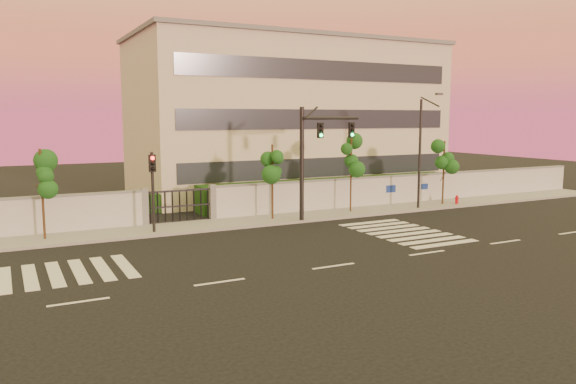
% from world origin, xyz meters
% --- Properties ---
extents(ground, '(120.00, 120.00, 0.00)m').
position_xyz_m(ground, '(0.00, 0.00, 0.00)').
color(ground, black).
rests_on(ground, ground).
extents(sidewalk, '(60.00, 3.00, 0.15)m').
position_xyz_m(sidewalk, '(0.00, 10.50, 0.07)').
color(sidewalk, gray).
rests_on(sidewalk, ground).
extents(perimeter_wall, '(60.00, 0.36, 2.20)m').
position_xyz_m(perimeter_wall, '(0.10, 12.00, 1.07)').
color(perimeter_wall, '#AEB0B5').
rests_on(perimeter_wall, ground).
extents(hedge_row, '(41.00, 4.25, 1.80)m').
position_xyz_m(hedge_row, '(1.17, 14.74, 0.82)').
color(hedge_row, '#163610').
rests_on(hedge_row, ground).
extents(institutional_building, '(24.40, 12.40, 12.25)m').
position_xyz_m(institutional_building, '(9.00, 21.99, 6.16)').
color(institutional_building, beige).
rests_on(institutional_building, ground).
extents(road_markings, '(57.00, 7.62, 0.02)m').
position_xyz_m(road_markings, '(-1.58, 3.76, 0.01)').
color(road_markings, silver).
rests_on(road_markings, ground).
extents(street_tree_c, '(1.54, 1.22, 4.62)m').
position_xyz_m(street_tree_c, '(-10.29, 10.54, 3.40)').
color(street_tree_c, '#382314').
rests_on(street_tree_c, ground).
extents(street_tree_d, '(1.41, 1.13, 4.56)m').
position_xyz_m(street_tree_d, '(2.16, 10.35, 3.36)').
color(street_tree_d, '#382314').
rests_on(street_tree_d, ground).
extents(street_tree_e, '(1.37, 1.09, 4.92)m').
position_xyz_m(street_tree_e, '(7.80, 10.52, 3.61)').
color(street_tree_e, '#382314').
rests_on(street_tree_e, ground).
extents(street_tree_f, '(1.51, 1.20, 4.52)m').
position_xyz_m(street_tree_f, '(15.18, 10.13, 3.33)').
color(street_tree_f, '#382314').
rests_on(street_tree_f, ground).
extents(traffic_signal_main, '(4.24, 0.91, 6.74)m').
position_xyz_m(traffic_signal_main, '(4.33, 9.15, 4.26)').
color(traffic_signal_main, black).
rests_on(traffic_signal_main, ground).
extents(traffic_signal_secondary, '(0.34, 0.33, 4.35)m').
position_xyz_m(traffic_signal_secondary, '(-5.06, 9.72, 2.76)').
color(traffic_signal_secondary, black).
rests_on(traffic_signal_secondary, ground).
extents(streetlight_east, '(0.46, 1.84, 7.65)m').
position_xyz_m(streetlight_east, '(12.59, 9.48, 4.13)').
color(streetlight_east, black).
rests_on(streetlight_east, ground).
extents(fire_hydrant, '(0.30, 0.28, 0.75)m').
position_xyz_m(fire_hydrant, '(16.13, 9.75, 0.38)').
color(fire_hydrant, red).
rests_on(fire_hydrant, ground).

